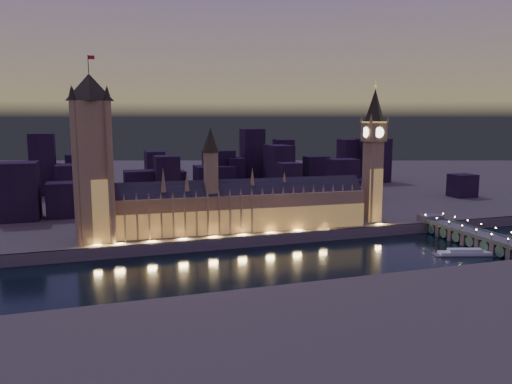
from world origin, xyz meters
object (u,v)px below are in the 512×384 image
object	(u,v)px
palace_of_westminster	(236,207)
victoria_tower	(92,151)
westminster_bridge	(472,237)
elizabeth_tower	(374,144)
river_boat	(465,253)

from	to	relation	value
palace_of_westminster	victoria_tower	bearing A→B (deg)	179.90
victoria_tower	westminster_bridge	distance (m)	279.02
palace_of_westminster	westminster_bridge	xyz separation A→B (m)	(161.99, -65.20, -20.38)
palace_of_westminster	victoria_tower	world-z (taller)	victoria_tower
palace_of_westminster	elizabeth_tower	world-z (taller)	elizabeth_tower
elizabeth_tower	river_boat	distance (m)	113.98
palace_of_westminster	victoria_tower	xyz separation A→B (m)	(-101.42, 0.17, 44.36)
victoria_tower	river_boat	bearing A→B (deg)	-20.02
palace_of_westminster	river_boat	world-z (taller)	palace_of_westminster
river_boat	elizabeth_tower	bearing A→B (deg)	103.62
palace_of_westminster	westminster_bridge	bearing A→B (deg)	-21.93
palace_of_westminster	river_boat	size ratio (longest dim) A/B	4.65
victoria_tower	river_boat	size ratio (longest dim) A/B	2.91
palace_of_westminster	river_boat	xyz separation A→B (m)	(137.68, -86.93, -24.81)
elizabeth_tower	westminster_bridge	bearing A→B (deg)	-55.22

